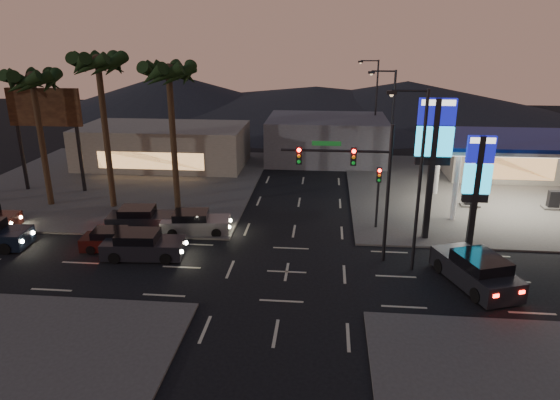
# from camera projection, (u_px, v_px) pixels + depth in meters

# --- Properties ---
(ground) EXTENTS (140.00, 140.00, 0.00)m
(ground) POSITION_uv_depth(u_px,v_px,m) (287.00, 272.00, 27.81)
(ground) COLOR black
(ground) RESTS_ON ground
(corner_lot_ne) EXTENTS (24.00, 24.00, 0.12)m
(corner_lot_ne) POSITION_uv_depth(u_px,v_px,m) (494.00, 192.00, 41.45)
(corner_lot_ne) COLOR #47443F
(corner_lot_ne) RESTS_ON ground
(corner_lot_nw) EXTENTS (24.00, 24.00, 0.12)m
(corner_lot_nw) POSITION_uv_depth(u_px,v_px,m) (122.00, 182.00, 44.31)
(corner_lot_nw) COLOR #47443F
(corner_lot_nw) RESTS_ON ground
(gas_station) EXTENTS (12.20, 8.20, 5.47)m
(gas_station) POSITION_uv_depth(u_px,v_px,m) (521.00, 143.00, 36.06)
(gas_station) COLOR silver
(gas_station) RESTS_ON ground
(convenience_store) EXTENTS (10.00, 6.00, 4.00)m
(convenience_store) POSITION_uv_depth(u_px,v_px,m) (503.00, 156.00, 45.36)
(convenience_store) COLOR #726B5B
(convenience_store) RESTS_ON ground
(pylon_sign_tall) EXTENTS (2.20, 0.35, 9.00)m
(pylon_sign_tall) POSITION_uv_depth(u_px,v_px,m) (434.00, 142.00, 30.18)
(pylon_sign_tall) COLOR black
(pylon_sign_tall) RESTS_ON ground
(pylon_sign_short) EXTENTS (1.60, 0.35, 7.00)m
(pylon_sign_short) POSITION_uv_depth(u_px,v_px,m) (478.00, 175.00, 29.58)
(pylon_sign_short) COLOR black
(pylon_sign_short) RESTS_ON ground
(traffic_signal_mast) EXTENTS (6.10, 0.39, 8.00)m
(traffic_signal_mast) POSITION_uv_depth(u_px,v_px,m) (357.00, 174.00, 27.67)
(traffic_signal_mast) COLOR black
(traffic_signal_mast) RESTS_ON ground
(pedestal_signal) EXTENTS (0.32, 0.39, 4.30)m
(pedestal_signal) POSITION_uv_depth(u_px,v_px,m) (378.00, 188.00, 32.96)
(pedestal_signal) COLOR black
(pedestal_signal) RESTS_ON ground
(streetlight_near) EXTENTS (2.14, 0.25, 10.00)m
(streetlight_near) POSITION_uv_depth(u_px,v_px,m) (417.00, 171.00, 26.31)
(streetlight_near) COLOR black
(streetlight_near) RESTS_ON ground
(streetlight_mid) EXTENTS (2.14, 0.25, 10.00)m
(streetlight_mid) POSITION_uv_depth(u_px,v_px,m) (389.00, 127.00, 38.57)
(streetlight_mid) COLOR black
(streetlight_mid) RESTS_ON ground
(streetlight_far) EXTENTS (2.14, 0.25, 10.00)m
(streetlight_far) POSITION_uv_depth(u_px,v_px,m) (374.00, 102.00, 51.77)
(streetlight_far) COLOR black
(streetlight_far) RESTS_ON ground
(palm_a) EXTENTS (4.41, 4.41, 10.86)m
(palm_a) POSITION_uv_depth(u_px,v_px,m) (169.00, 82.00, 34.55)
(palm_a) COLOR black
(palm_a) RESTS_ON ground
(palm_b) EXTENTS (4.41, 4.41, 11.46)m
(palm_b) POSITION_uv_depth(u_px,v_px,m) (99.00, 73.00, 34.82)
(palm_b) COLOR black
(palm_b) RESTS_ON ground
(palm_c) EXTENTS (4.41, 4.41, 10.26)m
(palm_c) POSITION_uv_depth(u_px,v_px,m) (33.00, 88.00, 35.62)
(palm_c) COLOR black
(palm_c) RESTS_ON ground
(billboard) EXTENTS (6.00, 0.30, 8.50)m
(billboard) POSITION_uv_depth(u_px,v_px,m) (45.00, 116.00, 39.87)
(billboard) COLOR black
(billboard) RESTS_ON ground
(building_far_west) EXTENTS (16.00, 8.00, 4.00)m
(building_far_west) POSITION_uv_depth(u_px,v_px,m) (164.00, 146.00, 49.16)
(building_far_west) COLOR #726B5B
(building_far_west) RESTS_ON ground
(building_far_mid) EXTENTS (12.00, 9.00, 4.40)m
(building_far_mid) POSITION_uv_depth(u_px,v_px,m) (327.00, 139.00, 51.44)
(building_far_mid) COLOR #4C4C51
(building_far_mid) RESTS_ON ground
(hill_left) EXTENTS (40.00, 40.00, 6.00)m
(hill_left) POSITION_uv_depth(u_px,v_px,m) (170.00, 91.00, 85.65)
(hill_left) COLOR black
(hill_left) RESTS_ON ground
(hill_right) EXTENTS (50.00, 50.00, 5.00)m
(hill_right) POSITION_uv_depth(u_px,v_px,m) (407.00, 97.00, 82.24)
(hill_right) COLOR black
(hill_right) RESTS_ON ground
(hill_center) EXTENTS (60.00, 60.00, 4.00)m
(hill_center) POSITION_uv_depth(u_px,v_px,m) (316.00, 99.00, 83.74)
(hill_center) COLOR black
(hill_center) RESTS_ON ground
(car_lane_a_front) EXTENTS (4.95, 2.30, 1.58)m
(car_lane_a_front) POSITION_uv_depth(u_px,v_px,m) (143.00, 245.00, 29.43)
(car_lane_a_front) COLOR black
(car_lane_a_front) RESTS_ON ground
(car_lane_a_mid) EXTENTS (4.12, 2.03, 1.30)m
(car_lane_a_mid) POSITION_uv_depth(u_px,v_px,m) (114.00, 240.00, 30.54)
(car_lane_a_mid) COLOR black
(car_lane_a_mid) RESTS_ON ground
(car_lane_b_front) EXTENTS (4.73, 2.39, 1.49)m
(car_lane_b_front) POSITION_uv_depth(u_px,v_px,m) (195.00, 223.00, 32.98)
(car_lane_b_front) COLOR slate
(car_lane_b_front) RESTS_ON ground
(car_lane_b_mid) EXTENTS (4.75, 2.33, 1.51)m
(car_lane_b_mid) POSITION_uv_depth(u_px,v_px,m) (141.00, 219.00, 33.72)
(car_lane_b_mid) COLOR black
(car_lane_b_mid) RESTS_ON ground
(suv_station) EXTENTS (3.88, 5.72, 1.77)m
(suv_station) POSITION_uv_depth(u_px,v_px,m) (476.00, 271.00, 26.15)
(suv_station) COLOR black
(suv_station) RESTS_ON ground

